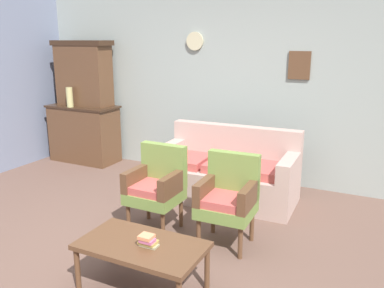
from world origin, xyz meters
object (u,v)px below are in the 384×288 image
at_px(floral_couch, 228,174).
at_px(coffee_table, 142,248).
at_px(vase_on_cabinet, 70,97).
at_px(armchair_near_couch_end, 157,184).
at_px(side_cabinet, 84,133).
at_px(armchair_by_doorway, 228,196).
at_px(book_stack_on_table, 148,241).

relative_size(floral_couch, coffee_table, 1.73).
bearing_deg(vase_on_cabinet, armchair_near_couch_end, -29.92).
height_order(side_cabinet, armchair_near_couch_end, side_cabinet).
bearing_deg(coffee_table, side_cabinet, 137.38).
height_order(side_cabinet, floral_couch, side_cabinet).
xyz_separation_m(vase_on_cabinet, floral_couch, (2.82, -0.30, -0.76)).
xyz_separation_m(armchair_near_couch_end, armchair_by_doorway, (0.79, 0.03, 0.00)).
xyz_separation_m(armchair_by_doorway, coffee_table, (-0.32, -1.04, -0.12)).
bearing_deg(armchair_by_doorway, coffee_table, -107.18).
distance_m(side_cabinet, vase_on_cabinet, 0.65).
distance_m(side_cabinet, book_stack_on_table, 3.91).
bearing_deg(side_cabinet, armchair_by_doorway, -26.43).
xyz_separation_m(floral_couch, book_stack_on_table, (0.16, -2.13, 0.14)).
distance_m(floral_couch, armchair_by_doorway, 1.17).
bearing_deg(book_stack_on_table, armchair_near_couch_end, 117.64).
height_order(vase_on_cabinet, armchair_near_couch_end, vase_on_cabinet).
bearing_deg(vase_on_cabinet, floral_couch, -6.15).
distance_m(armchair_by_doorway, book_stack_on_table, 1.08).
relative_size(side_cabinet, vase_on_cabinet, 3.68).
bearing_deg(armchair_by_doorway, book_stack_on_table, -103.72).
xyz_separation_m(vase_on_cabinet, book_stack_on_table, (2.99, -2.44, -0.62)).
bearing_deg(coffee_table, floral_couch, 92.69).
xyz_separation_m(floral_couch, armchair_by_doorway, (0.42, -1.08, 0.17)).
relative_size(floral_couch, armchair_near_couch_end, 1.92).
height_order(side_cabinet, armchair_by_doorway, side_cabinet).
height_order(side_cabinet, coffee_table, side_cabinet).
height_order(armchair_near_couch_end, book_stack_on_table, armchair_near_couch_end).
distance_m(floral_couch, book_stack_on_table, 2.14).
xyz_separation_m(armchair_near_couch_end, book_stack_on_table, (0.54, -1.03, -0.04)).
distance_m(vase_on_cabinet, book_stack_on_table, 3.90).
distance_m(armchair_near_couch_end, armchair_by_doorway, 0.79).
distance_m(vase_on_cabinet, coffee_table, 3.86).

